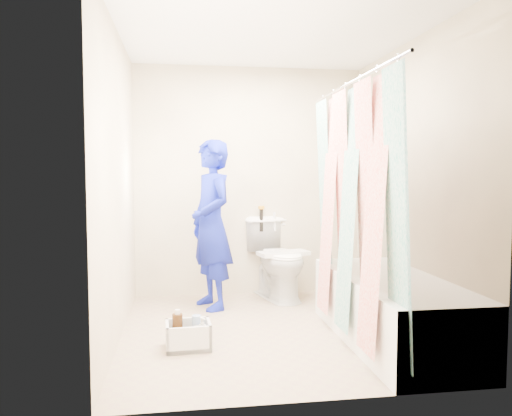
{
  "coord_description": "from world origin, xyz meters",
  "views": [
    {
      "loc": [
        -0.72,
        -3.95,
        1.29
      ],
      "look_at": [
        -0.08,
        0.29,
        0.99
      ],
      "focal_mm": 35.0,
      "sensor_mm": 36.0,
      "label": 1
    }
  ],
  "objects": [
    {
      "name": "ceiling",
      "position": [
        0.0,
        0.0,
        2.4
      ],
      "size": [
        2.4,
        2.6,
        0.02
      ],
      "primitive_type": "cube",
      "color": "white",
      "rests_on": "wall_back"
    },
    {
      "name": "curtain_rod",
      "position": [
        0.52,
        -0.43,
        1.95
      ],
      "size": [
        0.02,
        1.9,
        0.02
      ],
      "primitive_type": "cylinder",
      "rotation": [
        1.57,
        0.0,
        0.0
      ],
      "color": "silver",
      "rests_on": "wall_back"
    },
    {
      "name": "floor",
      "position": [
        0.0,
        0.0,
        0.0
      ],
      "size": [
        2.6,
        2.6,
        0.0
      ],
      "primitive_type": "plane",
      "color": "gray",
      "rests_on": "ground"
    },
    {
      "name": "wall_back",
      "position": [
        0.0,
        1.3,
        1.2
      ],
      "size": [
        2.4,
        0.02,
        2.4
      ],
      "primitive_type": "cube",
      "color": "beige",
      "rests_on": "ground"
    },
    {
      "name": "cleaning_caddy",
      "position": [
        -0.67,
        -0.33,
        0.09
      ],
      "size": [
        0.34,
        0.28,
        0.25
      ],
      "rotation": [
        0.0,
        0.0,
        0.05
      ],
      "color": "silver",
      "rests_on": "ground"
    },
    {
      "name": "shower_curtain",
      "position": [
        0.52,
        -0.43,
        1.02
      ],
      "size": [
        0.06,
        1.75,
        1.8
      ],
      "primitive_type": "cube",
      "color": "white",
      "rests_on": "curtain_rod"
    },
    {
      "name": "wall_left",
      "position": [
        -1.2,
        0.0,
        1.2
      ],
      "size": [
        0.02,
        2.6,
        2.4
      ],
      "primitive_type": "cube",
      "color": "beige",
      "rests_on": "ground"
    },
    {
      "name": "wall_front",
      "position": [
        0.0,
        -1.3,
        1.2
      ],
      "size": [
        2.4,
        0.02,
        2.4
      ],
      "primitive_type": "cube",
      "color": "beige",
      "rests_on": "ground"
    },
    {
      "name": "tank_lid",
      "position": [
        0.29,
        0.91,
        0.49
      ],
      "size": [
        0.55,
        0.34,
        0.04
      ],
      "primitive_type": "cube",
      "rotation": [
        0.0,
        0.0,
        0.25
      ],
      "color": "white",
      "rests_on": "toilet"
    },
    {
      "name": "tank_internals",
      "position": [
        0.16,
        1.24,
        0.82
      ],
      "size": [
        0.2,
        0.09,
        0.27
      ],
      "color": "black",
      "rests_on": "toilet"
    },
    {
      "name": "toilet",
      "position": [
        0.26,
        1.04,
        0.41
      ],
      "size": [
        0.65,
        0.9,
        0.83
      ],
      "primitive_type": "imported",
      "rotation": [
        0.0,
        0.0,
        0.25
      ],
      "color": "white",
      "rests_on": "ground"
    },
    {
      "name": "bathtub",
      "position": [
        0.85,
        -0.43,
        0.27
      ],
      "size": [
        0.7,
        1.75,
        0.5
      ],
      "color": "white",
      "rests_on": "ground"
    },
    {
      "name": "wall_right",
      "position": [
        1.2,
        0.0,
        1.2
      ],
      "size": [
        0.02,
        2.6,
        2.4
      ],
      "primitive_type": "cube",
      "color": "beige",
      "rests_on": "ground"
    },
    {
      "name": "plumber",
      "position": [
        -0.44,
        0.77,
        0.8
      ],
      "size": [
        0.57,
        0.68,
        1.61
      ],
      "primitive_type": "imported",
      "rotation": [
        0.0,
        0.0,
        -1.21
      ],
      "color": "#0F199C",
      "rests_on": "ground"
    }
  ]
}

